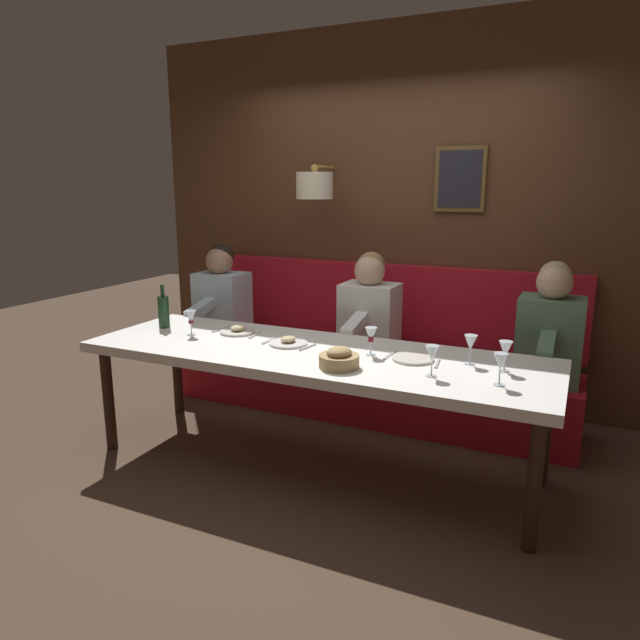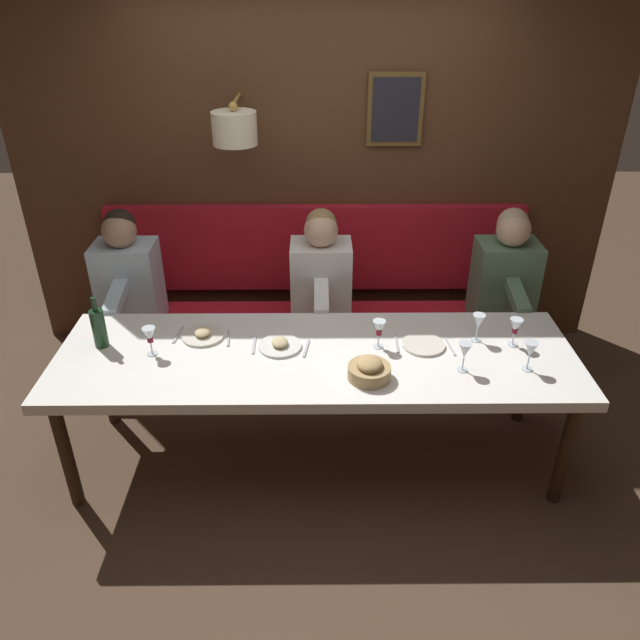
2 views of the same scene
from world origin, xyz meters
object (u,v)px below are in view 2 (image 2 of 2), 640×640
object	(u,v)px
wine_glass_0	(478,322)
wine_glass_5	(149,336)
wine_glass_1	(515,327)
wine_glass_3	(378,329)
dining_table	(315,362)
diner_middle	(126,272)
wine_glass_4	(530,350)
wine_bottle	(98,328)
wine_glass_2	(464,351)
bread_bowl	(369,370)
diner_near	(320,271)
diner_nearest	(506,271)

from	to	relation	value
wine_glass_0	wine_glass_5	distance (m)	1.79
wine_glass_1	wine_glass_3	xyz separation A→B (m)	(-0.01, 0.75, -0.00)
dining_table	diner_middle	xyz separation A→B (m)	(0.88, 1.25, 0.13)
wine_glass_3	wine_glass_4	xyz separation A→B (m)	(-0.23, -0.76, 0.00)
dining_table	wine_bottle	world-z (taller)	wine_bottle
wine_glass_2	bread_bowl	world-z (taller)	wine_glass_2
wine_glass_4	wine_glass_5	world-z (taller)	same
wine_glass_0	wine_glass_5	bearing A→B (deg)	94.30
diner_near	wine_glass_4	world-z (taller)	diner_near
wine_glass_1	wine_bottle	world-z (taller)	wine_bottle
diner_middle	bread_bowl	size ratio (longest dim) A/B	3.60
diner_middle	wine_glass_5	distance (m)	0.96
diner_nearest	wine_glass_2	bearing A→B (deg)	154.30
wine_glass_0	bread_bowl	bearing A→B (deg)	119.76
wine_glass_1	wine_glass_3	bearing A→B (deg)	90.99
diner_near	wine_glass_1	size ratio (longest dim) A/B	4.82
dining_table	wine_glass_1	xyz separation A→B (m)	(0.08, -1.09, 0.18)
wine_glass_3	wine_bottle	world-z (taller)	wine_bottle
wine_glass_0	wine_glass_2	world-z (taller)	same
wine_glass_1	bread_bowl	distance (m)	0.88
diner_middle	wine_glass_1	bearing A→B (deg)	-108.95
wine_glass_0	wine_glass_5	xyz separation A→B (m)	(-0.13, 1.79, -0.00)
dining_table	diner_near	xyz separation A→B (m)	(0.88, -0.04, 0.13)
diner_near	wine_glass_4	bearing A→B (deg)	-134.45
diner_middle	wine_glass_3	distance (m)	1.79
diner_middle	wine_glass_4	size ratio (longest dim) A/B	4.82
dining_table	wine_glass_1	distance (m)	1.11
wine_glass_0	wine_glass_1	size ratio (longest dim) A/B	1.00
wine_bottle	diner_nearest	bearing A→B (deg)	-72.05
diner_nearest	wine_bottle	bearing A→B (deg)	107.95
diner_middle	diner_nearest	bearing A→B (deg)	-90.00
diner_near	wine_glass_0	xyz separation A→B (m)	(-0.75, -0.86, 0.04)
bread_bowl	diner_near	bearing A→B (deg)	11.88
diner_middle	wine_glass_0	distance (m)	2.28
bread_bowl	wine_glass_5	bearing A→B (deg)	78.94
wine_glass_3	bread_bowl	size ratio (longest dim) A/B	0.75
wine_glass_4	wine_bottle	world-z (taller)	wine_bottle
diner_middle	wine_bottle	size ratio (longest dim) A/B	2.64
diner_near	wine_glass_1	xyz separation A→B (m)	(-0.80, -1.06, 0.04)
dining_table	wine_glass_5	bearing A→B (deg)	90.32
wine_glass_2	wine_glass_3	world-z (taller)	same
dining_table	diner_near	bearing A→B (deg)	-2.30
wine_glass_0	bread_bowl	distance (m)	0.73
dining_table	wine_glass_2	world-z (taller)	wine_glass_2
wine_bottle	wine_glass_1	bearing A→B (deg)	-90.26
bread_bowl	dining_table	bearing A→B (deg)	49.42
wine_glass_4	wine_bottle	distance (m)	2.30
dining_table	wine_bottle	size ratio (longest dim) A/B	9.41
wine_glass_5	wine_glass_3	bearing A→B (deg)	-86.73
diner_middle	wine_glass_0	size ratio (longest dim) A/B	4.82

